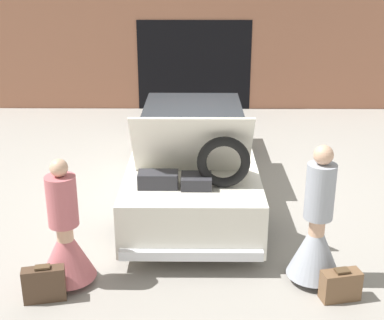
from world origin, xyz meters
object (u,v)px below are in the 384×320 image
object	(u,v)px
person_left	(66,240)
suitcase_beside_left_person	(44,284)
car	(193,152)
person_right	(316,235)
suitcase_beside_right_person	(340,285)

from	to	relation	value
person_left	suitcase_beside_left_person	distance (m)	0.53
car	suitcase_beside_left_person	distance (m)	3.58
person_right	suitcase_beside_right_person	bearing A→B (deg)	-149.19
suitcase_beside_right_person	suitcase_beside_left_person	bearing A→B (deg)	-179.13
person_left	suitcase_beside_right_person	world-z (taller)	person_left
suitcase_beside_left_person	person_right	bearing A→B (deg)	8.03
suitcase_beside_left_person	suitcase_beside_right_person	size ratio (longest dim) A/B	1.04
person_right	suitcase_beside_left_person	bearing A→B (deg)	98.33
person_left	person_right	distance (m)	2.87
person_right	car	bearing A→B (deg)	28.00
person_left	person_right	size ratio (longest dim) A/B	0.91
suitcase_beside_left_person	suitcase_beside_right_person	distance (m)	3.28
person_left	suitcase_beside_right_person	xyz separation A→B (m)	(3.10, -0.32, -0.37)
suitcase_beside_right_person	person_right	bearing A→B (deg)	120.51
car	person_left	distance (m)	3.14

